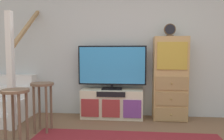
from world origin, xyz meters
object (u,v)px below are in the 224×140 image
side_cabinet (170,79)px  bar_stool_far (42,96)px  media_console (112,104)px  television (112,66)px  desk_clock (170,30)px  bar_stool_near (16,104)px

side_cabinet → bar_stool_far: side_cabinet is taller
media_console → bar_stool_far: bearing=-140.2°
television → desk_clock: desk_clock is taller
bar_stool_far → desk_clock: bearing=22.1°
television → bar_stool_far: bearing=-139.4°
television → bar_stool_far: (-0.96, -0.83, -0.39)m
desk_clock → bar_stool_near: desk_clock is taller
media_console → desk_clock: 1.65m
bar_stool_far → bar_stool_near: bearing=-101.9°
media_console → bar_stool_near: size_ratio=1.51×
side_cabinet → bar_stool_far: (-1.99, -0.81, -0.18)m
media_console → bar_stool_near: bearing=-128.6°
desk_clock → bar_stool_near: 2.68m
media_console → desk_clock: (1.00, -0.00, 1.31)m
side_cabinet → television: bearing=179.2°
media_console → side_cabinet: size_ratio=0.76×
media_console → television: bearing=90.0°
television → side_cabinet: (1.03, -0.01, -0.21)m
media_console → bar_stool_near: (-1.08, -1.35, 0.28)m
television → side_cabinet: 1.05m
desk_clock → bar_stool_far: (-1.97, -0.80, -1.03)m
media_console → desk_clock: desk_clock is taller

